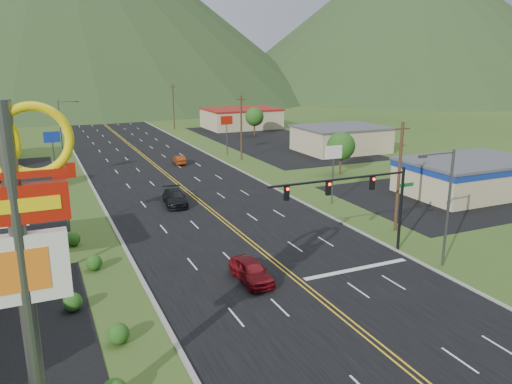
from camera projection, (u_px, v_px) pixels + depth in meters
name	position (u px, v px, depth m)	size (l,w,h in m)	color
ground	(415.00, 375.00, 24.92)	(500.00, 500.00, 0.00)	#304F1C
road	(415.00, 375.00, 24.92)	(20.00, 460.00, 0.04)	black
pylon_sign	(18.00, 234.00, 17.57)	(4.32, 0.60, 14.00)	#59595E
traffic_signal	(361.00, 193.00, 38.46)	(13.10, 0.43, 7.00)	black
streetlight_east	(446.00, 201.00, 36.84)	(3.28, 0.25, 9.00)	#59595E
streetlight_west	(62.00, 124.00, 80.68)	(3.28, 0.25, 9.00)	#59595E
building_east_near	(470.00, 175.00, 58.27)	(15.40, 10.40, 4.10)	beige
building_east_mid	(341.00, 139.00, 85.54)	(14.40, 11.40, 4.30)	beige
building_east_far	(241.00, 118.00, 114.78)	(16.40, 12.40, 4.50)	beige
pole_sign_west_a	(65.00, 178.00, 44.53)	(2.00, 0.18, 6.40)	#59595E
pole_sign_west_b	(52.00, 142.00, 63.93)	(2.00, 0.18, 6.40)	#59595E
pole_sign_east_a	(333.00, 158.00, 53.46)	(2.00, 0.18, 6.40)	#59595E
pole_sign_east_b	(227.00, 124.00, 81.68)	(2.00, 0.18, 6.40)	#59595E
tree_east_a	(341.00, 146.00, 67.91)	(3.84, 3.84, 5.82)	#382314
tree_east_b	(254.00, 117.00, 102.99)	(3.84, 3.84, 5.82)	#382314
utility_pole_a	(399.00, 176.00, 44.83)	(1.60, 0.28, 10.00)	#382314
utility_pole_b	(241.00, 127.00, 77.45)	(1.60, 0.28, 10.00)	#382314
utility_pole_c	(173.00, 106.00, 112.71)	(1.60, 0.28, 10.00)	#382314
utility_pole_d	(138.00, 95.00, 147.98)	(1.60, 0.28, 10.00)	#382314
mountain_ne	(409.00, 16.00, 229.85)	(180.00, 180.00, 70.00)	#28401D
car_red_near	(251.00, 271.00, 35.23)	(1.88, 4.68, 1.60)	maroon
car_dark_mid	(175.00, 198.00, 53.93)	(2.22, 5.46, 1.58)	black
car_red_far	(179.00, 160.00, 75.26)	(1.36, 3.91, 1.29)	maroon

